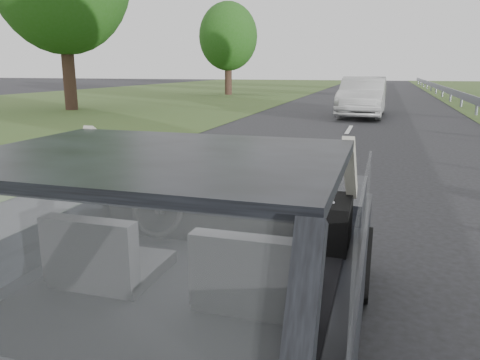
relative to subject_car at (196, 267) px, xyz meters
The scene contains 9 objects.
subject_car is the anchor object (origin of this frame).
dashboard 0.64m from the subject_car, 90.00° to the left, with size 1.58×0.45×0.30m, color black.
driver_seat 0.52m from the subject_car, 144.06° to the right, with size 0.50×0.72×0.42m, color black.
passenger_seat 0.52m from the subject_car, 35.94° to the right, with size 0.50×0.72×0.42m, color black.
steering_wheel 0.55m from the subject_car, 140.48° to the left, with size 0.36×0.36×0.04m, color black.
cat 0.76m from the subject_car, 80.53° to the left, with size 0.62×0.19×0.28m, color gray.
other_car 16.24m from the subject_car, 89.46° to the left, with size 1.78×4.50×1.48m, color silver.
tree_5 20.01m from the subject_car, 128.33° to the left, with size 5.69×5.69×8.63m, color #205414, non-canonical shape.
tree_6 30.31m from the subject_car, 108.01° to the left, with size 3.91×3.91×5.92m, color #205414, non-canonical shape.
Camera 1 is at (0.94, -2.25, 1.81)m, focal length 35.00 mm.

